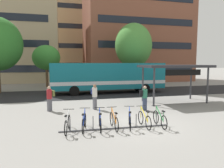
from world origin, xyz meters
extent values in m
plane|color=gray|center=(0.00, 0.00, 0.00)|extent=(200.00, 200.00, 0.00)
cube|color=#232326|center=(0.00, 11.32, 0.00)|extent=(80.00, 7.20, 0.01)
cube|color=#0F6070|center=(0.94, 11.32, 1.85)|extent=(12.01, 2.59, 2.70)
cube|color=silver|center=(0.94, 11.32, 1.20)|extent=(12.03, 2.61, 0.36)
cube|color=black|center=(6.39, 11.30, 2.98)|extent=(1.01, 2.30, 0.40)
cube|color=black|center=(6.92, 11.30, 2.12)|extent=(0.09, 2.19, 1.40)
cube|color=black|center=(0.64, 12.57, 2.25)|extent=(9.84, 0.10, 0.97)
cube|color=black|center=(0.63, 10.08, 2.25)|extent=(9.84, 0.10, 0.97)
cylinder|color=black|center=(4.66, 12.47, 0.50)|extent=(1.00, 0.30, 1.00)
cylinder|color=black|center=(4.65, 10.16, 0.50)|extent=(1.00, 0.30, 1.00)
cylinder|color=black|center=(-2.78, 12.49, 0.50)|extent=(1.00, 0.30, 1.00)
cylinder|color=black|center=(-2.79, 10.18, 0.50)|extent=(1.00, 0.30, 1.00)
cube|color=#47474C|center=(-1.51, -0.55, 0.03)|extent=(5.39, 0.30, 0.06)
cylinder|color=#47474C|center=(-3.67, -0.46, 0.35)|extent=(0.04, 0.04, 0.70)
cylinder|color=#47474C|center=(-2.59, -0.50, 0.35)|extent=(0.04, 0.04, 0.70)
cylinder|color=#47474C|center=(-1.51, -0.55, 0.35)|extent=(0.04, 0.04, 0.70)
cylinder|color=#47474C|center=(-0.44, -0.59, 0.35)|extent=(0.04, 0.04, 0.70)
cylinder|color=#47474C|center=(0.64, -0.63, 0.35)|extent=(0.04, 0.04, 0.70)
torus|color=black|center=(-3.69, 0.06, 0.35)|extent=(0.17, 0.70, 0.70)
torus|color=black|center=(-3.87, -0.95, 0.35)|extent=(0.17, 0.70, 0.70)
cube|color=silver|center=(-3.78, -0.43, 0.67)|extent=(0.19, 0.91, 0.58)
cylinder|color=silver|center=(-3.86, -0.85, 0.62)|extent=(0.03, 0.03, 0.55)
cube|color=black|center=(-3.86, -0.85, 0.88)|extent=(0.14, 0.23, 0.05)
cylinder|color=silver|center=(-3.70, 0.04, 0.67)|extent=(0.04, 0.04, 0.65)
cylinder|color=black|center=(-3.70, 0.04, 0.98)|extent=(0.52, 0.12, 0.03)
torus|color=black|center=(-2.90, 0.13, 0.35)|extent=(0.19, 0.70, 0.70)
torus|color=black|center=(-3.11, -0.87, 0.35)|extent=(0.19, 0.70, 0.70)
cube|color=#1E3DB2|center=(-3.00, -0.35, 0.67)|extent=(0.22, 0.91, 0.58)
cylinder|color=#1E3DB2|center=(-3.09, -0.77, 0.62)|extent=(0.04, 0.04, 0.55)
cube|color=black|center=(-3.09, -0.77, 0.88)|extent=(0.14, 0.24, 0.05)
cylinder|color=#1E3DB2|center=(-2.90, 0.11, 0.67)|extent=(0.04, 0.04, 0.65)
cylinder|color=black|center=(-2.90, 0.11, 0.98)|extent=(0.51, 0.14, 0.03)
torus|color=black|center=(-2.17, 0.06, 0.35)|extent=(0.14, 0.70, 0.70)
torus|color=black|center=(-2.31, -0.95, 0.35)|extent=(0.14, 0.70, 0.70)
cube|color=#1E3DB2|center=(-2.24, -0.43, 0.67)|extent=(0.15, 0.92, 0.58)
cylinder|color=#1E3DB2|center=(-2.29, -0.85, 0.62)|extent=(0.03, 0.03, 0.55)
cube|color=black|center=(-2.29, -0.85, 0.88)|extent=(0.13, 0.23, 0.05)
cylinder|color=#1E3DB2|center=(-2.17, 0.04, 0.67)|extent=(0.04, 0.04, 0.65)
cylinder|color=black|center=(-2.17, 0.04, 0.98)|extent=(0.52, 0.10, 0.03)
torus|color=black|center=(-1.55, 0.02, 0.35)|extent=(0.05, 0.70, 0.70)
torus|color=black|center=(-1.56, -1.00, 0.35)|extent=(0.05, 0.70, 0.70)
cube|color=orange|center=(-1.55, -0.47, 0.67)|extent=(0.05, 0.92, 0.58)
cylinder|color=orange|center=(-1.56, -0.90, 0.62)|extent=(0.03, 0.03, 0.55)
cube|color=black|center=(-1.56, -0.90, 0.88)|extent=(0.10, 0.22, 0.05)
cylinder|color=orange|center=(-1.55, 0.00, 0.67)|extent=(0.03, 0.03, 0.65)
cylinder|color=black|center=(-1.55, 0.00, 0.98)|extent=(0.52, 0.04, 0.03)
torus|color=black|center=(-0.60, -0.01, 0.35)|extent=(0.24, 0.69, 0.70)
torus|color=black|center=(-0.89, -0.99, 0.35)|extent=(0.24, 0.69, 0.70)
cube|color=#1E3DB2|center=(-0.74, -0.48, 0.67)|extent=(0.29, 0.89, 0.58)
cylinder|color=#1E3DB2|center=(-0.86, -0.89, 0.62)|extent=(0.04, 0.04, 0.55)
cube|color=black|center=(-0.86, -0.89, 0.88)|extent=(0.16, 0.24, 0.05)
cylinder|color=#1E3DB2|center=(-0.60, -0.03, 0.67)|extent=(0.04, 0.04, 0.65)
cylinder|color=black|center=(-0.60, -0.03, 0.98)|extent=(0.51, 0.17, 0.03)
torus|color=black|center=(0.01, -0.10, 0.35)|extent=(0.06, 0.70, 0.70)
torus|color=black|center=(-0.01, -1.12, 0.35)|extent=(0.06, 0.70, 0.70)
cube|color=yellow|center=(0.00, -0.59, 0.67)|extent=(0.05, 0.92, 0.58)
cylinder|color=yellow|center=(-0.01, -1.02, 0.62)|extent=(0.03, 0.03, 0.55)
cube|color=black|center=(-0.01, -1.02, 0.88)|extent=(0.10, 0.22, 0.05)
cylinder|color=yellow|center=(0.01, -0.12, 0.67)|extent=(0.03, 0.03, 0.65)
cylinder|color=black|center=(0.01, -0.12, 0.98)|extent=(0.52, 0.04, 0.03)
torus|color=black|center=(0.83, -0.20, 0.35)|extent=(0.09, 0.71, 0.70)
torus|color=black|center=(0.76, -1.22, 0.35)|extent=(0.09, 0.71, 0.70)
cube|color=#1E7F38|center=(0.80, -0.69, 0.67)|extent=(0.09, 0.92, 0.58)
cylinder|color=#1E7F38|center=(0.77, -1.12, 0.62)|extent=(0.03, 0.03, 0.55)
cube|color=black|center=(0.77, -1.12, 0.88)|extent=(0.11, 0.23, 0.05)
cylinder|color=#1E7F38|center=(0.83, -0.22, 0.67)|extent=(0.03, 0.03, 0.65)
cylinder|color=black|center=(0.83, -0.22, 0.98)|extent=(0.52, 0.06, 0.03)
cylinder|color=#38383D|center=(2.65, 3.87, 1.43)|extent=(0.14, 0.14, 2.85)
cylinder|color=#38383D|center=(7.26, 3.83, 1.43)|extent=(0.14, 0.14, 2.85)
cylinder|color=#38383D|center=(2.67, 6.04, 1.43)|extent=(0.14, 0.14, 2.85)
cylinder|color=#38383D|center=(7.27, 6.01, 1.43)|extent=(0.14, 0.14, 2.85)
cube|color=#28282D|center=(4.96, 4.94, 2.95)|extent=(5.43, 3.01, 0.20)
cube|color=black|center=(4.95, 3.70, 2.50)|extent=(2.95, 0.10, 0.44)
cube|color=#565660|center=(-4.81, 4.12, 0.42)|extent=(0.33, 0.31, 0.83)
cylinder|color=maroon|center=(-4.81, 4.12, 1.15)|extent=(0.47, 0.47, 0.63)
sphere|color=tan|center=(-4.81, 4.12, 1.57)|extent=(0.22, 0.22, 0.22)
cube|color=#56602D|center=(-4.60, 4.27, 1.18)|extent=(0.31, 0.33, 0.40)
cube|color=#2D3851|center=(1.47, 2.79, 0.42)|extent=(0.29, 0.24, 0.85)
cylinder|color=#23664C|center=(1.47, 2.79, 1.16)|extent=(0.39, 0.39, 0.61)
sphere|color=tan|center=(1.47, 2.79, 1.57)|extent=(0.22, 0.22, 0.22)
cube|color=black|center=(1.21, 2.83, 1.19)|extent=(0.22, 0.30, 0.40)
cube|color=#565660|center=(-1.78, 3.90, 0.44)|extent=(0.27, 0.31, 0.89)
cylinder|color=beige|center=(-1.78, 3.90, 1.21)|extent=(0.42, 0.42, 0.64)
sphere|color=#936B4C|center=(-1.78, 3.90, 1.64)|extent=(0.22, 0.22, 0.22)
cube|color=navy|center=(-1.86, 4.15, 1.24)|extent=(0.32, 0.25, 0.40)
cylinder|color=brown|center=(-5.81, 18.32, 1.27)|extent=(0.32, 0.32, 2.54)
ellipsoid|color=#388433|center=(-5.81, 18.32, 3.92)|extent=(3.57, 3.57, 3.24)
cylinder|color=brown|center=(5.54, 16.33, 1.53)|extent=(0.32, 0.32, 3.07)
ellipsoid|color=#4C8E3D|center=(5.54, 16.33, 5.56)|extent=(4.95, 4.95, 5.87)
cube|color=brown|center=(9.60, 26.75, 11.37)|extent=(18.29, 11.59, 22.73)
cube|color=black|center=(9.60, 20.93, 2.27)|extent=(16.10, 0.06, 1.10)
cube|color=black|center=(9.60, 20.93, 6.06)|extent=(16.10, 0.06, 1.10)
cube|color=black|center=(9.60, 20.93, 9.85)|extent=(16.10, 0.06, 1.10)
cube|color=tan|center=(-0.30, 44.32, 8.95)|extent=(16.55, 11.06, 17.90)
cube|color=black|center=(-0.30, 38.76, 2.69)|extent=(14.56, 0.06, 1.10)
cube|color=black|center=(-0.30, 38.76, 7.16)|extent=(14.56, 0.06, 1.10)
cube|color=black|center=(-0.30, 38.76, 11.64)|extent=(14.56, 0.06, 1.10)
cube|color=black|center=(-0.30, 38.76, 16.11)|extent=(14.56, 0.06, 1.10)
camera|label=1|loc=(-4.03, -9.95, 3.23)|focal=32.81mm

